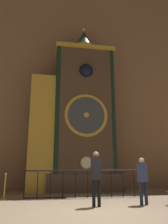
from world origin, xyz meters
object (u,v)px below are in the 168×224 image
(clock_tower, at_px, (77,116))
(visitor_far, at_px, (142,176))
(visitor_near, at_px, (96,173))
(stanchion_post, at_px, (4,191))

(clock_tower, xyz_separation_m, visitor_far, (1.79, -4.42, -3.12))
(visitor_far, bearing_deg, visitor_near, -163.10)
(visitor_near, bearing_deg, stanchion_post, 151.45)
(visitor_near, bearing_deg, clock_tower, 94.42)
(visitor_far, height_order, stanchion_post, visitor_far)
(visitor_far, bearing_deg, clock_tower, 126.94)
(clock_tower, relative_size, stanchion_post, 9.63)
(visitor_far, xyz_separation_m, stanchion_post, (-4.98, 1.97, -0.62))
(stanchion_post, bearing_deg, visitor_far, -21.63)
(visitor_near, xyz_separation_m, visitor_far, (1.69, 0.06, -0.13))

